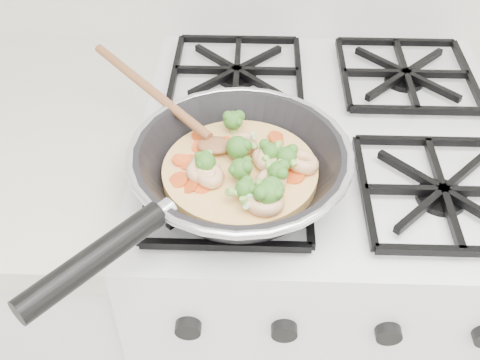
{
  "coord_description": "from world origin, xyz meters",
  "views": [
    {
      "loc": [
        -0.12,
        0.95,
        1.49
      ],
      "look_at": [
        -0.13,
        1.55,
        0.93
      ],
      "focal_mm": 43.95,
      "sensor_mm": 36.0,
      "label": 1
    }
  ],
  "objects": [
    {
      "name": "stove",
      "position": [
        0.0,
        1.7,
        0.46
      ],
      "size": [
        0.6,
        0.6,
        0.92
      ],
      "color": "white",
      "rests_on": "ground"
    },
    {
      "name": "skillet",
      "position": [
        -0.14,
        1.54,
        0.96
      ],
      "size": [
        0.39,
        0.5,
        0.09
      ],
      "rotation": [
        0.0,
        0.0,
        0.31
      ],
      "color": "black",
      "rests_on": "stove"
    }
  ]
}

